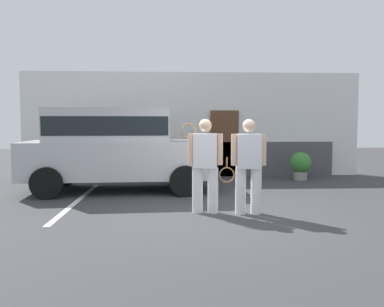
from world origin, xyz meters
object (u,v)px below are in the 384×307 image
Objects in this scene: potted_plant_by_porch at (300,164)px; parked_suv at (116,145)px; tennis_player_woman at (248,165)px; tennis_player_man at (205,164)px.

parked_suv is at bearing -162.37° from potted_plant_by_porch.
tennis_player_woman is at bearing -46.88° from parked_suv.
tennis_player_man reaches higher than tennis_player_woman.
tennis_player_man is at bearing -8.27° from tennis_player_woman.
tennis_player_woman reaches higher than potted_plant_by_porch.
potted_plant_by_porch is (5.26, 1.67, -0.68)m from parked_suv.
parked_suv reaches higher than tennis_player_woman.
parked_suv reaches higher than tennis_player_man.
tennis_player_man is 0.80m from tennis_player_woman.
tennis_player_man is 5.37m from potted_plant_by_porch.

